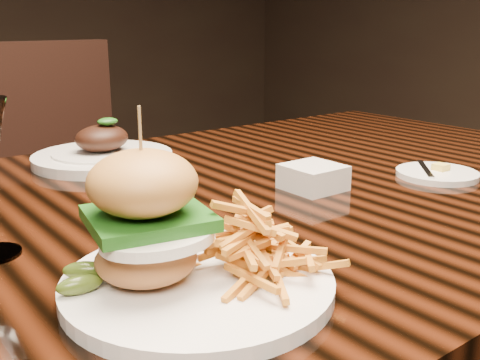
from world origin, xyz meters
TOP-DOWN VIEW (x-y plane):
  - dining_table at (0.00, 0.00)m, footprint 1.60×0.90m
  - burger_plate at (-0.21, -0.24)m, footprint 0.26×0.26m
  - side_saucer at (0.34, -0.14)m, footprint 0.13×0.13m
  - ramekin at (0.13, -0.06)m, footprint 0.09×0.09m
  - far_dish at (-0.06, 0.29)m, footprint 0.25×0.25m
  - chair_far at (0.09, 0.89)m, footprint 0.54×0.54m

SIDE VIEW (x-z plane):
  - chair_far at x=0.09m, z-range 0.06..1.01m
  - dining_table at x=0.00m, z-range 0.30..1.05m
  - side_saucer at x=0.34m, z-range 0.75..0.77m
  - far_dish at x=-0.06m, z-range 0.72..0.81m
  - ramekin at x=0.13m, z-range 0.75..0.79m
  - burger_plate at x=-0.21m, z-range 0.71..0.89m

